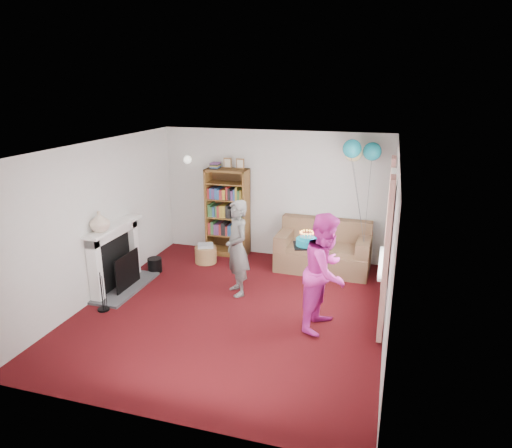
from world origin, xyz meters
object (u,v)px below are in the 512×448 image
(sofa, at_px, (324,251))
(person_striped, at_px, (237,248))
(birthday_cake, at_px, (307,242))
(bookcase, at_px, (228,213))
(person_magenta, at_px, (326,272))

(sofa, bearing_deg, person_striped, -127.36)
(sofa, xyz_separation_m, birthday_cake, (-0.00, -1.90, 0.82))
(bookcase, distance_m, person_magenta, 3.32)
(person_striped, relative_size, person_magenta, 0.94)
(bookcase, relative_size, person_striped, 1.23)
(bookcase, height_order, person_striped, bookcase)
(person_magenta, bearing_deg, bookcase, 56.83)
(person_magenta, xyz_separation_m, birthday_cake, (-0.33, 0.26, 0.32))
(bookcase, bearing_deg, birthday_cake, -47.17)
(person_striped, bearing_deg, person_magenta, 29.14)
(birthday_cake, bearing_deg, bookcase, 132.83)
(person_magenta, relative_size, birthday_cake, 4.56)
(person_striped, height_order, person_magenta, person_magenta)
(person_magenta, distance_m, birthday_cake, 0.53)
(sofa, relative_size, birthday_cake, 4.60)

